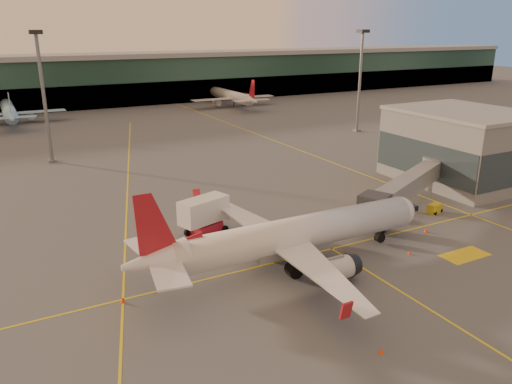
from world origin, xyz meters
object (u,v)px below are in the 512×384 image
gpu_cart (435,209)px  main_airplane (290,237)px  pushback_tug (364,211)px  catering_truck (204,214)px

gpu_cart → main_airplane: bearing=173.7°
main_airplane → pushback_tug: 20.31m
gpu_cart → pushback_tug: 10.68m
main_airplane → catering_truck: (-5.01, 12.89, -0.74)m
catering_truck → main_airplane: bearing=-86.4°
main_airplane → pushback_tug: (18.14, 8.64, -2.95)m
catering_truck → gpu_cart: (33.05, -8.26, -2.24)m
gpu_cart → pushback_tug: size_ratio=0.74×
main_airplane → pushback_tug: size_ratio=10.65×
main_airplane → gpu_cart: (28.04, 4.63, -2.98)m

